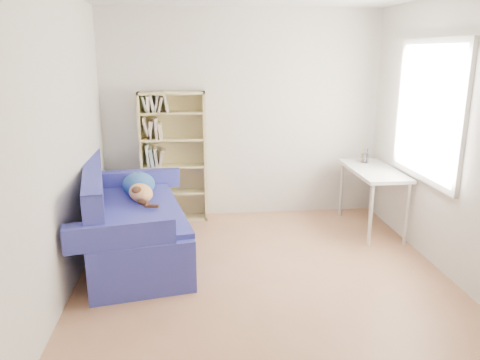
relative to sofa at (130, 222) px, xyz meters
name	(u,v)px	position (x,y,z in m)	size (l,w,h in m)	color
ground	(266,284)	(1.31, -0.79, -0.36)	(4.00, 4.00, 0.00)	#9B6846
room_shell	(280,106)	(1.41, -0.76, 1.27)	(3.54, 4.04, 2.62)	silver
sofa	(130,222)	(0.00, 0.00, 0.00)	(1.27, 2.12, 0.96)	navy
bookshelf	(174,162)	(0.44, 1.06, 0.38)	(0.81, 0.25, 1.61)	tan
desk	(373,176)	(2.79, 0.46, 0.30)	(0.51, 1.12, 0.75)	silver
pen_cup	(365,157)	(2.80, 0.79, 0.45)	(0.09, 0.09, 0.18)	white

